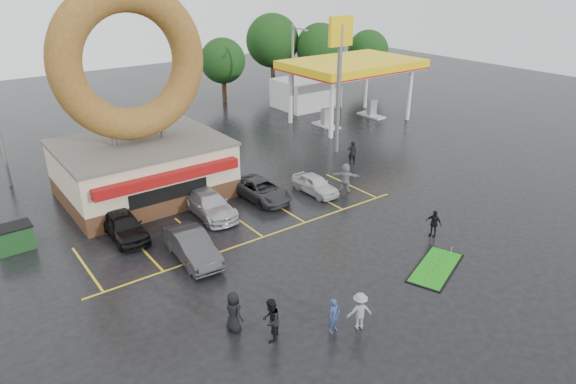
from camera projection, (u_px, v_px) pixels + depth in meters
ground at (300, 263)px, 26.35m from camera, size 120.00×120.00×0.00m
donut_shop at (138, 130)px, 32.47m from camera, size 10.20×8.70×13.50m
gas_station at (331, 78)px, 51.13m from camera, size 12.30×13.65×5.90m
shell_sign at (340, 60)px, 39.27m from camera, size 2.20×0.36×10.60m
streetlight_mid at (184, 89)px, 42.00m from camera, size 0.40×2.21×9.00m
streetlight_right at (293, 70)px, 49.25m from camera, size 0.40×2.21×9.00m
tree_far_a at (320, 47)px, 60.46m from camera, size 5.60×5.60×8.00m
tree_far_b at (368, 51)px, 62.51m from camera, size 4.90×4.90×7.00m
tree_far_c at (273, 41)px, 60.98m from camera, size 6.30×6.30×9.00m
tree_far_d at (223, 61)px, 55.69m from camera, size 4.90×4.90×7.00m
car_black at (124, 225)px, 28.55m from camera, size 1.78×4.35×1.48m
car_dgrey at (192, 246)px, 26.39m from camera, size 1.86×4.65×1.50m
car_silver at (209, 204)px, 31.19m from camera, size 2.21×4.97×1.42m
car_grey at (261, 190)px, 33.31m from camera, size 2.38×4.78×1.30m
car_white at (315, 184)px, 34.22m from camera, size 1.56×3.73×1.26m
person_blue at (334, 316)px, 21.11m from camera, size 0.60×0.42×1.57m
person_blackjkt at (271, 320)px, 20.58m from camera, size 1.16×1.16×1.90m
person_hoodie at (360, 311)px, 21.30m from camera, size 1.25×1.01×1.69m
person_bystander at (233, 312)px, 21.14m from camera, size 0.74×0.99×1.83m
person_cameraman at (434, 223)px, 28.70m from camera, size 0.59×0.98×1.57m
person_walker_near at (345, 177)px, 34.40m from camera, size 1.67×1.75×1.98m
person_walker_far at (352, 153)px, 39.17m from camera, size 0.80×0.70×1.84m
dumpster at (14, 238)px, 27.38m from camera, size 1.82×1.23×1.30m
putting_green at (436, 268)px, 25.87m from camera, size 4.44×3.12×0.51m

